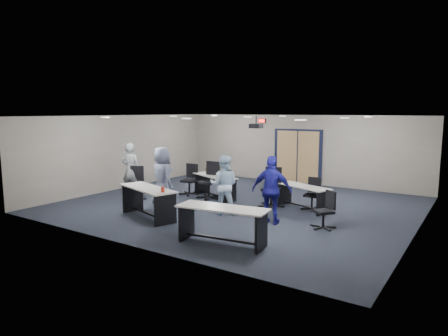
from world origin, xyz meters
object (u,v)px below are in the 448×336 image
Objects in this scene: chair_loose_left at (135,183)px; chair_loose_right at (323,210)px; chair_back_c at (271,187)px; person_navy at (272,190)px; person_gray at (131,170)px; table_front_left at (148,197)px; table_back_left at (215,182)px; person_lightblue at (224,185)px; person_plaid at (162,177)px; chair_back_b at (209,180)px; table_back_right at (303,193)px; table_front_right at (222,219)px; chair_back_d at (312,194)px; chair_back_a at (189,180)px.

chair_loose_left reaches higher than chair_loose_right.
person_navy reaches higher than chair_back_c.
table_front_left is at bearing 130.58° from person_gray.
chair_loose_right is 0.53× the size of person_navy.
table_back_left is 2.14m from person_lightblue.
chair_back_b is at bearing -85.63° from person_plaid.
table_front_left is 2.09m from person_lightblue.
person_gray reaches higher than table_back_right.
chair_loose_right reaches higher than table_front_right.
table_back_right is 1.69× the size of chair_loose_left.
table_front_right is 1.94× the size of chair_loose_left.
person_gray is 3.77m from person_lightblue.
chair_loose_left is at bearing -144.64° from chair_back_b.
table_back_left is at bearing 66.46° from chair_back_b.
chair_back_c is at bearing 0.69° from chair_back_b.
chair_back_d is 0.87× the size of chair_loose_left.
table_back_left is at bearing -161.08° from chair_loose_right.
chair_back_c is 4.70m from person_gray.
chair_loose_right is (1.42, 2.32, -0.10)m from table_front_right.
chair_back_c is (2.23, 0.09, -0.01)m from chair_back_b.
person_navy reaches higher than chair_loose_right.
person_plaid is (1.46, -0.30, 0.37)m from chair_loose_left.
table_back_left is at bearing 119.24° from table_front_right.
chair_back_c is at bearing -126.60° from person_plaid.
chair_loose_right is 6.58m from person_gray.
chair_back_d reaches higher than table_back_right.
chair_loose_left is 0.55m from person_gray.
chair_back_c is 1.26× the size of chair_back_d.
chair_back_b reaches higher than table_front_left.
chair_back_a is 3.15m from chair_back_c.
person_navy is (3.03, 1.29, 0.31)m from table_front_left.
chair_back_b is 2.04m from person_lightblue.
person_gray reaches higher than table_back_left.
person_plaid is (-2.68, -1.84, 0.31)m from chair_back_c.
person_plaid is 1.04× the size of person_navy.
table_back_left is at bearing 164.20° from chair_back_c.
chair_loose_left is 1.54m from person_plaid.
table_back_left is 1.11× the size of person_navy.
chair_loose_left is at bearing 7.15° from person_plaid.
person_navy is at bearing -157.81° from person_plaid.
table_front_right is 3.80m from person_plaid.
person_navy is at bearing -127.10° from chair_loose_right.
person_gray reaches higher than person_lightblue.
table_front_right is 2.01m from person_navy.
chair_loose_left is (-1.92, -1.45, -0.07)m from chair_back_b.
table_back_left reaches higher than chair_loose_right.
chair_back_c is 1.65m from person_lightblue.
table_front_left is 2.85m from chair_back_b.
person_plaid is at bearing -82.71° from table_back_left.
chair_back_c is (3.15, -0.03, 0.06)m from chair_back_a.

